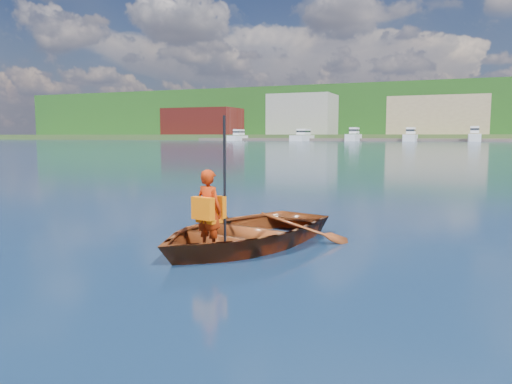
{
  "coord_description": "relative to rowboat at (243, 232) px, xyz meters",
  "views": [
    {
      "loc": [
        1.65,
        -6.47,
        1.66
      ],
      "look_at": [
        -1.12,
        0.35,
        0.83
      ],
      "focal_mm": 35.0,
      "sensor_mm": 36.0,
      "label": 1
    }
  ],
  "objects": [
    {
      "name": "rowboat",
      "position": [
        0.0,
        0.0,
        0.0
      ],
      "size": [
        3.28,
        3.96,
        0.71
      ],
      "color": "maroon",
      "rests_on": "ground"
    },
    {
      "name": "dock",
      "position": [
        1.54,
        147.65,
        0.2
      ],
      "size": [
        160.03,
        10.69,
        0.8
      ],
      "color": "brown",
      "rests_on": "ground"
    },
    {
      "name": "child_paddler",
      "position": [
        -0.1,
        -0.91,
        0.46
      ],
      "size": [
        0.46,
        0.41,
        1.83
      ],
      "color": "#AB2707",
      "rests_on": "ground"
    },
    {
      "name": "shoreline",
      "position": [
        1.33,
        236.26,
        10.12
      ],
      "size": [
        400.0,
        140.0,
        22.0
      ],
      "color": "#335628",
      "rests_on": "ground"
    },
    {
      "name": "ground",
      "position": [
        1.33,
        -0.35,
        -0.2
      ],
      "size": [
        600.0,
        600.0,
        0.0
      ],
      "color": "#182D47",
      "rests_on": "ground"
    },
    {
      "name": "waterfront_buildings",
      "position": [
        -6.41,
        164.65,
        7.54
      ],
      "size": [
        202.0,
        16.0,
        14.0
      ],
      "color": "brown",
      "rests_on": "ground"
    },
    {
      "name": "marina_yachts",
      "position": [
        6.23,
        142.96,
        1.2
      ],
      "size": [
        145.2,
        13.98,
        4.44
      ],
      "color": "white",
      "rests_on": "ground"
    }
  ]
}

